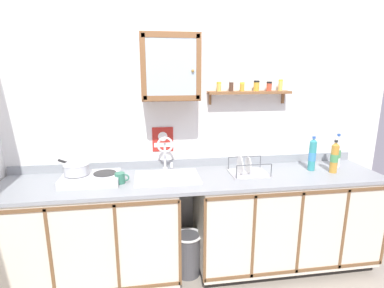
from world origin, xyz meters
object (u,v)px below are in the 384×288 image
Objects in this scene: sink at (167,179)px; dish_rack at (248,171)px; wall_cabinet at (170,67)px; mug at (120,178)px; warning_sign at (163,140)px; bottle_juice_amber_1 at (334,157)px; saucepan at (76,168)px; trash_bin at (188,253)px; hot_plate_stove at (91,179)px; bottle_detergent_teal_2 at (312,155)px; bottle_opaque_white_0 at (337,152)px.

dish_rack is at bearing -1.83° from sink.
wall_cabinet is at bearing 167.97° from dish_rack.
mug is at bearing -155.35° from wall_cabinet.
bottle_juice_amber_1 is at bearing -13.54° from warning_sign.
saucepan reaches higher than trash_bin.
wall_cabinet is 0.68m from warning_sign.
hot_plate_stove is 2.16m from bottle_juice_amber_1.
saucepan is 0.99× the size of bottle_juice_amber_1.
warning_sign is (-0.74, 0.30, 0.25)m from dish_rack.
warning_sign is at bearing 113.39° from wall_cabinet.
bottle_detergent_teal_2 is at bearing 3.18° from trash_bin.
warning_sign is 1.08m from trash_bin.
trash_bin is at bearing -175.53° from bottle_opaque_white_0.
trash_bin is (0.19, -0.35, -1.00)m from warning_sign.
bottle_juice_amber_1 reaches higher than saucepan.
bottle_opaque_white_0 is at bearing 3.55° from mug.
bottle_detergent_teal_2 reaches higher than trash_bin.
saucepan is at bearing 177.70° from bottle_juice_amber_1.
dish_rack is (-0.79, 0.07, -0.11)m from bottle_juice_amber_1.
warning_sign is at bearing 20.69° from saucepan.
mug is 1.02m from wall_cabinet.
bottle_juice_amber_1 is at bearing -1.73° from hot_plate_stove.
trash_bin is at bearing -175.10° from dish_rack.
hot_plate_stove is at bearing -179.28° from bottle_detergent_teal_2.
warning_sign reaches higher than bottle_opaque_white_0.
dish_rack is 1.46× the size of warning_sign.
mug is at bearing -136.52° from warning_sign.
sink is at bearing -112.80° from wall_cabinet.
bottle_opaque_white_0 is 1.77m from wall_cabinet.
bottle_juice_amber_1 is (-0.12, -0.14, -0.01)m from bottle_opaque_white_0.
sink is 1.65× the size of dish_rack.
sink is at bearing 157.64° from trash_bin.
wall_cabinet is at bearing -66.61° from warning_sign.
sink reaches higher than dish_rack.
sink reaches higher than trash_bin.
hot_plate_stove is (-0.64, -0.03, 0.05)m from sink.
dish_rack reaches higher than trash_bin.
saucepan is 1.15m from wall_cabinet.
dish_rack is at bearing -12.03° from wall_cabinet.
bottle_juice_amber_1 is 1.32× the size of warning_sign.
hot_plate_stove is 2.03× the size of warning_sign.
saucepan is at bearing 167.27° from hot_plate_stove.
wall_cabinet reaches higher than saucepan.
hot_plate_stove is at bearing -167.64° from wall_cabinet.
sink is at bearing 179.79° from bottle_detergent_teal_2.
bottle_opaque_white_0 is at bearing 4.20° from dish_rack.
trash_bin is (0.56, 0.01, -0.77)m from mug.
bottle_detergent_teal_2 is 1.40× the size of warning_sign.
bottle_detergent_teal_2 is 0.96× the size of dish_rack.
saucepan is 0.38m from mug.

